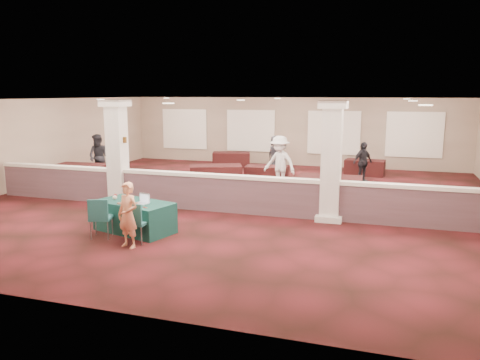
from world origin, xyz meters
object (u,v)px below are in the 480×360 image
(far_table_back_right, at_px, (365,167))
(attendee_b, at_px, (280,163))
(conf_chair_side, at_px, (100,215))
(far_table_back_center, at_px, (267,174))
(far_table_front_left, at_px, (82,175))
(conf_chair_main, at_px, (135,220))
(attendee_a, at_px, (99,157))
(near_table, at_px, (135,217))
(woman, at_px, (128,215))
(far_table_front_center, at_px, (216,176))
(attendee_d, at_px, (276,156))
(far_table_back_left, at_px, (231,160))
(attendee_c, at_px, (363,162))
(far_table_front_right, at_px, (329,189))

(far_table_back_right, distance_m, attendee_b, 4.92)
(conf_chair_side, bearing_deg, far_table_back_center, 57.70)
(conf_chair_side, relative_size, far_table_front_left, 0.50)
(conf_chair_main, height_order, attendee_a, attendee_a)
(far_table_front_left, bearing_deg, attendee_b, 10.82)
(near_table, bearing_deg, attendee_a, 146.33)
(conf_chair_side, distance_m, attendee_b, 7.42)
(woman, bearing_deg, conf_chair_side, 174.38)
(attendee_b, bearing_deg, far_table_back_right, 74.64)
(far_table_back_center, bearing_deg, far_table_front_center, -145.93)
(far_table_back_center, bearing_deg, attendee_d, 91.62)
(near_table, height_order, conf_chair_main, conf_chair_main)
(far_table_back_left, bearing_deg, far_table_back_center, -52.49)
(far_table_back_right, height_order, attendee_c, attendee_c)
(conf_chair_main, distance_m, attendee_c, 10.28)
(conf_chair_main, relative_size, attendee_d, 0.57)
(conf_chair_side, distance_m, far_table_front_right, 7.25)
(conf_chair_side, xyz_separation_m, attendee_a, (-4.53, 6.67, 0.33))
(attendee_b, distance_m, attendee_c, 3.57)
(conf_chair_main, relative_size, far_table_back_right, 0.60)
(attendee_a, distance_m, attendee_b, 7.29)
(far_table_front_right, xyz_separation_m, attendee_a, (-9.21, 1.14, 0.50))
(conf_chair_main, relative_size, far_table_front_center, 0.50)
(woman, relative_size, far_table_front_center, 0.78)
(conf_chair_main, distance_m, far_table_back_right, 11.88)
(far_table_front_right, bearing_deg, attendee_a, 172.94)
(conf_chair_main, height_order, far_table_front_left, conf_chair_main)
(conf_chair_side, relative_size, far_table_front_center, 0.51)
(attendee_c, bearing_deg, far_table_front_center, 156.14)
(near_table, xyz_separation_m, conf_chair_main, (0.51, -0.84, 0.19))
(conf_chair_side, xyz_separation_m, far_table_back_center, (2.00, 7.98, -0.25))
(near_table, relative_size, woman, 1.33)
(conf_chair_main, xyz_separation_m, far_table_back_right, (4.53, 10.98, -0.24))
(near_table, relative_size, attendee_c, 1.25)
(woman, bearing_deg, far_table_back_center, 97.48)
(conf_chair_main, relative_size, far_table_front_left, 0.49)
(conf_chair_main, distance_m, attendee_b, 7.19)
(near_table, height_order, attendee_d, attendee_d)
(far_table_back_right, xyz_separation_m, attendee_b, (-2.75, -4.03, 0.64))
(far_table_back_center, bearing_deg, far_table_front_right, -42.48)
(conf_chair_side, xyz_separation_m, far_table_front_left, (-4.49, 5.49, -0.18))
(attendee_a, bearing_deg, attendee_c, 13.75)
(conf_chair_side, distance_m, attendee_d, 9.87)
(conf_chair_main, relative_size, attendee_c, 0.61)
(attendee_a, relative_size, attendee_d, 1.08)
(far_table_back_right, bearing_deg, conf_chair_side, -116.81)
(far_table_back_center, bearing_deg, far_table_back_left, 127.51)
(near_table, relative_size, far_table_back_center, 1.22)
(conf_chair_side, xyz_separation_m, far_table_back_right, (5.51, 10.90, -0.25))
(far_table_front_left, distance_m, attendee_b, 7.41)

